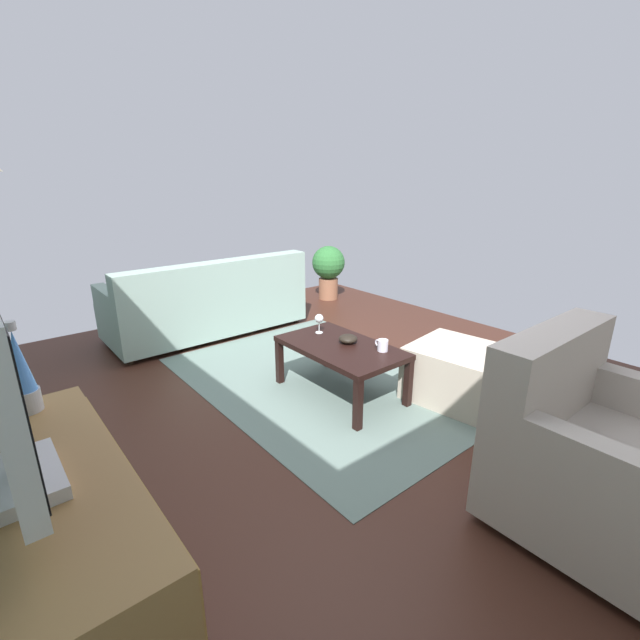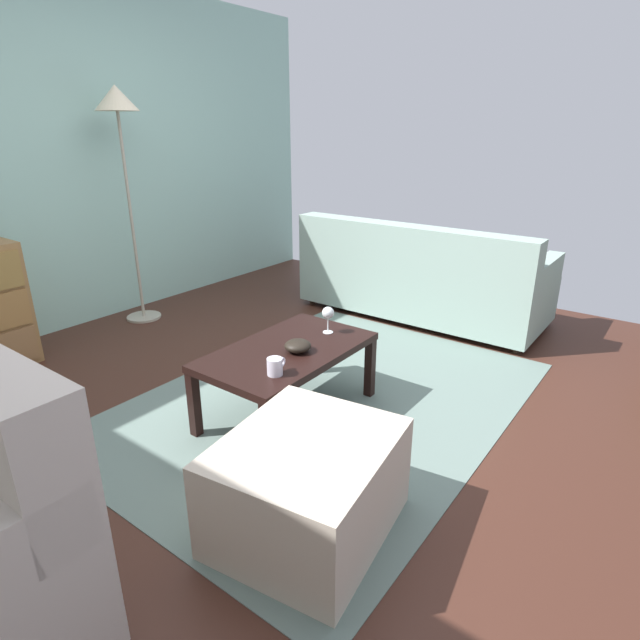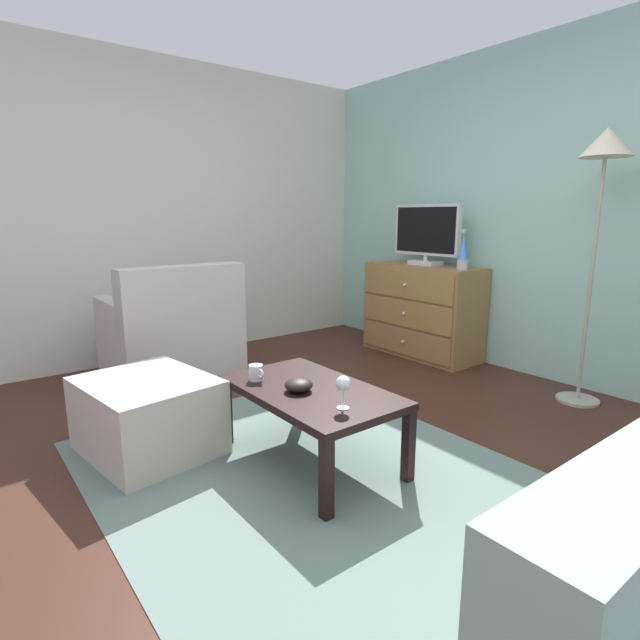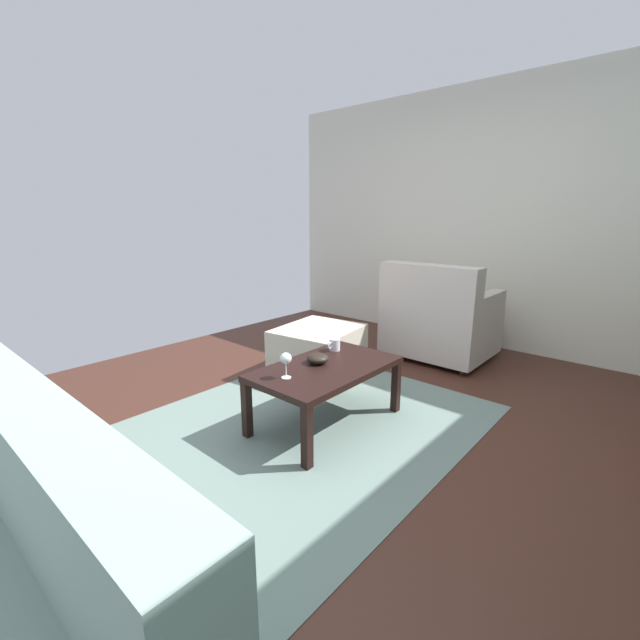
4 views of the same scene
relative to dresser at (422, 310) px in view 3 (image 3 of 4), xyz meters
name	(u,v)px [view 3 (image 3 of 4)]	position (x,y,z in m)	size (l,w,h in m)	color
ground_plane	(332,462)	(1.06, -1.93, -0.44)	(5.54, 4.97, 0.05)	#3D2118
wall_accent_rear	(563,212)	(1.06, 0.31, 0.88)	(5.54, 0.12, 2.60)	#96C3B5
wall_plain_left	(151,212)	(-1.47, -1.93, 0.88)	(0.12, 4.97, 2.60)	beige
area_rug	(326,485)	(1.26, -2.13, -0.41)	(2.60, 1.90, 0.01)	slate
dresser	(422,310)	(0.00, 0.00, 0.00)	(1.09, 0.49, 0.84)	olive
tv	(427,233)	(-0.01, 0.02, 0.70)	(0.71, 0.18, 0.54)	silver
lava_lamp	(463,252)	(0.44, -0.04, 0.56)	(0.09, 0.09, 0.33)	#B7B7BC
coffee_table	(310,397)	(1.02, -2.04, -0.06)	(0.97, 0.57, 0.41)	black
wine_glass	(343,384)	(1.33, -2.09, 0.10)	(0.07, 0.07, 0.16)	silver
mug	(256,373)	(0.74, -2.20, 0.03)	(0.11, 0.08, 0.08)	silver
bowl_decorative	(299,385)	(1.02, -2.11, 0.02)	(0.14, 0.14, 0.06)	black
armchair	(173,335)	(-0.70, -2.10, -0.05)	(0.80, 0.92, 0.92)	#332319
ottoman	(148,415)	(0.38, -2.67, -0.21)	(0.70, 0.60, 0.41)	#BDAE9C
standing_lamp	(604,170)	(1.48, -0.05, 1.14)	(0.32, 0.32, 1.82)	#A59E8C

